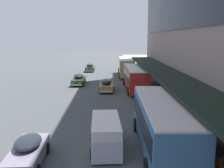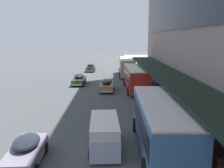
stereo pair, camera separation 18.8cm
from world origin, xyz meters
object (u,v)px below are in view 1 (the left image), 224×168
(sedan_lead_mid, at_px, (106,85))
(sedan_lead_near, at_px, (79,79))
(vw_van, at_px, (106,132))
(pedestrian_at_kerb, at_px, (206,120))
(fire_hydrant, at_px, (220,163))
(transit_bus_kerbside_far, at_px, (162,123))
(sedan_second_near, at_px, (28,151))
(sedan_far_back, at_px, (90,68))
(transit_bus_kerbside_rear, at_px, (126,66))
(sedan_trailing_near, at_px, (124,66))
(transit_bus_kerbside_front, at_px, (135,77))

(sedan_lead_mid, relative_size, sedan_lead_near, 0.98)
(vw_van, height_order, pedestrian_at_kerb, pedestrian_at_kerb)
(pedestrian_at_kerb, bearing_deg, fire_hydrant, -102.71)
(transit_bus_kerbside_far, height_order, sedan_second_near, transit_bus_kerbside_far)
(sedan_far_back, height_order, pedestrian_at_kerb, pedestrian_at_kerb)
(sedan_lead_mid, height_order, sedan_far_back, sedan_lead_mid)
(pedestrian_at_kerb, bearing_deg, sedan_lead_near, 119.86)
(transit_bus_kerbside_rear, relative_size, sedan_trailing_near, 2.05)
(transit_bus_kerbside_front, bearing_deg, fire_hydrant, -83.71)
(transit_bus_kerbside_front, height_order, sedan_lead_near, transit_bus_kerbside_front)
(sedan_trailing_near, relative_size, sedan_second_near, 1.06)
(sedan_lead_near, bearing_deg, vw_van, -78.94)
(transit_bus_kerbside_front, xyz_separation_m, vw_van, (-3.74, -17.69, -0.67))
(transit_bus_kerbside_front, xyz_separation_m, transit_bus_kerbside_far, (-0.29, -18.07, 0.05))
(sedan_lead_near, bearing_deg, transit_bus_kerbside_rear, 46.38)
(transit_bus_kerbside_front, height_order, transit_bus_kerbside_rear, transit_bus_kerbside_rear)
(transit_bus_kerbside_front, relative_size, fire_hydrant, 14.08)
(transit_bus_kerbside_rear, bearing_deg, pedestrian_at_kerb, -82.30)
(pedestrian_at_kerb, bearing_deg, sedan_lead_mid, 115.37)
(sedan_far_back, bearing_deg, transit_bus_kerbside_rear, -42.30)
(transit_bus_kerbside_far, relative_size, vw_van, 2.11)
(sedan_trailing_near, distance_m, fire_hydrant, 42.51)
(transit_bus_kerbside_far, bearing_deg, fire_hydrant, -44.71)
(transit_bus_kerbside_rear, bearing_deg, sedan_lead_mid, -105.41)
(transit_bus_kerbside_front, relative_size, transit_bus_kerbside_far, 1.01)
(transit_bus_kerbside_rear, xyz_separation_m, sedan_far_back, (-7.02, 6.39, -1.06))
(transit_bus_kerbside_front, height_order, sedan_trailing_near, transit_bus_kerbside_front)
(sedan_lead_mid, height_order, sedan_second_near, sedan_lead_mid)
(sedan_far_back, relative_size, sedan_lead_near, 0.92)
(transit_bus_kerbside_far, distance_m, sedan_second_near, 7.99)
(transit_bus_kerbside_front, distance_m, pedestrian_at_kerb, 16.02)
(sedan_trailing_near, distance_m, sedan_far_back, 7.91)
(transit_bus_kerbside_far, bearing_deg, sedan_lead_near, 109.15)
(pedestrian_at_kerb, bearing_deg, transit_bus_kerbside_rear, 97.70)
(transit_bus_kerbside_rear, bearing_deg, transit_bus_kerbside_far, -89.81)
(transit_bus_kerbside_front, xyz_separation_m, pedestrian_at_kerb, (3.39, -15.65, -0.59))
(sedan_lead_mid, bearing_deg, sedan_far_back, 100.57)
(sedan_second_near, bearing_deg, sedan_far_back, 89.03)
(sedan_lead_mid, height_order, sedan_lead_near, sedan_lead_mid)
(sedan_lead_near, relative_size, pedestrian_at_kerb, 2.70)
(vw_van, bearing_deg, sedan_second_near, -156.19)
(sedan_trailing_near, xyz_separation_m, fire_hydrant, (2.45, -42.44, -0.29))
(transit_bus_kerbside_rear, distance_m, sedan_far_back, 9.56)
(fire_hydrant, bearing_deg, sedan_trailing_near, 93.31)
(transit_bus_kerbside_rear, relative_size, fire_hydrant, 13.90)
(sedan_lead_mid, relative_size, fire_hydrant, 7.01)
(transit_bus_kerbside_front, relative_size, sedan_lead_mid, 2.01)
(transit_bus_kerbside_front, height_order, sedan_far_back, transit_bus_kerbside_front)
(sedan_trailing_near, height_order, sedan_second_near, sedan_trailing_near)
(sedan_second_near, distance_m, sedan_lead_near, 23.83)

